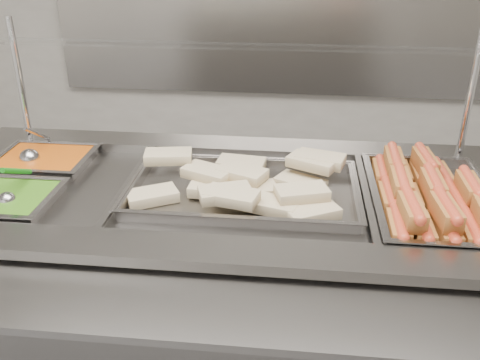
# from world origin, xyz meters

# --- Properties ---
(back_panel) EXTENTS (3.00, 0.04, 1.20)m
(back_panel) POSITION_xyz_m (0.00, 2.45, 1.20)
(back_panel) COLOR gray
(back_panel) RESTS_ON ground
(steam_counter) EXTENTS (1.91, 0.85, 0.91)m
(steam_counter) POSITION_xyz_m (-0.11, 0.39, 0.45)
(steam_counter) COLOR slate
(steam_counter) RESTS_ON ground
(tray_rail) EXTENTS (1.83, 0.38, 0.05)m
(tray_rail) POSITION_xyz_m (-0.11, -0.13, 0.86)
(tray_rail) COLOR gray
(tray_rail) RESTS_ON steam_counter
(sneeze_guard) EXTENTS (1.68, 0.30, 0.45)m
(sneeze_guard) POSITION_xyz_m (-0.11, 0.61, 1.28)
(sneeze_guard) COLOR silver
(sneeze_guard) RESTS_ON steam_counter
(pan_hotdogs) EXTENTS (0.35, 0.56, 0.10)m
(pan_hotdogs) POSITION_xyz_m (0.53, 0.39, 0.87)
(pan_hotdogs) COLOR gray
(pan_hotdogs) RESTS_ON steam_counter
(pan_wraps) EXTENTS (0.69, 0.41, 0.07)m
(pan_wraps) POSITION_xyz_m (-0.05, 0.39, 0.88)
(pan_wraps) COLOR gray
(pan_wraps) RESTS_ON steam_counter
(pan_beans) EXTENTS (0.31, 0.24, 0.10)m
(pan_beans) POSITION_xyz_m (-0.76, 0.53, 0.87)
(pan_beans) COLOR gray
(pan_beans) RESTS_ON steam_counter
(pan_peas) EXTENTS (0.31, 0.24, 0.10)m
(pan_peas) POSITION_xyz_m (-0.76, 0.24, 0.87)
(pan_peas) COLOR gray
(pan_peas) RESTS_ON steam_counter
(hotdogs_in_buns) EXTENTS (0.29, 0.52, 0.12)m
(hotdogs_in_buns) POSITION_xyz_m (0.50, 0.38, 0.92)
(hotdogs_in_buns) COLOR brown
(hotdogs_in_buns) RESTS_ON pan_hotdogs
(tortilla_wraps) EXTENTS (0.68, 0.38, 0.09)m
(tortilla_wraps) POSITION_xyz_m (-0.04, 0.39, 0.93)
(tortilla_wraps) COLOR tan
(tortilla_wraps) RESTS_ON pan_wraps
(ladle) EXTENTS (0.07, 0.20, 0.15)m
(ladle) POSITION_xyz_m (-0.80, 0.52, 0.92)
(ladle) COLOR #B8B7BD
(ladle) RESTS_ON pan_beans
(serving_spoon) EXTENTS (0.06, 0.19, 0.13)m
(serving_spoon) POSITION_xyz_m (-0.73, 0.23, 0.92)
(serving_spoon) COLOR #B8B7BD
(serving_spoon) RESTS_ON pan_peas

